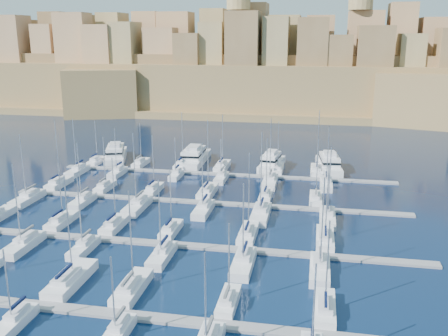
% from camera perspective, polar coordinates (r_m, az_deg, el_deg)
% --- Properties ---
extents(ground, '(600.00, 600.00, 0.00)m').
position_cam_1_polar(ground, '(95.30, -3.69, -5.98)').
color(ground, black).
rests_on(ground, ground).
extents(pontoon_near, '(84.00, 2.00, 0.40)m').
position_cam_1_polar(pontoon_near, '(66.10, -11.27, -16.15)').
color(pontoon_near, slate).
rests_on(pontoon_near, ground).
extents(pontoon_mid_near, '(84.00, 2.00, 0.40)m').
position_cam_1_polar(pontoon_mid_near, '(84.53, -5.72, -8.70)').
color(pontoon_mid_near, slate).
rests_on(pontoon_mid_near, ground).
extents(pontoon_mid_far, '(84.00, 2.00, 0.40)m').
position_cam_1_polar(pontoon_mid_far, '(104.36, -2.34, -3.95)').
color(pontoon_mid_far, slate).
rests_on(pontoon_mid_far, ground).
extents(pontoon_far, '(84.00, 2.00, 0.40)m').
position_cam_1_polar(pontoon_far, '(124.91, -0.07, -0.73)').
color(pontoon_far, slate).
rests_on(pontoon_far, ground).
extents(sailboat_2, '(3.30, 11.00, 16.11)m').
position_cam_1_polar(sailboat_2, '(74.97, -17.14, -12.09)').
color(sailboat_2, silver).
rests_on(sailboat_2, ground).
extents(sailboat_3, '(2.93, 9.77, 14.71)m').
position_cam_1_polar(sailboat_3, '(70.87, -10.49, -13.32)').
color(sailboat_3, silver).
rests_on(sailboat_3, ground).
extents(sailboat_4, '(2.29, 7.64, 11.63)m').
position_cam_1_polar(sailboat_4, '(66.69, 0.50, -15.02)').
color(sailboat_4, silver).
rests_on(sailboat_4, ground).
extents(sailboat_5, '(2.59, 8.63, 12.68)m').
position_cam_1_polar(sailboat_5, '(66.35, 11.46, -15.50)').
color(sailboat_5, silver).
rests_on(sailboat_5, ground).
extents(sailboat_8, '(2.27, 7.56, 10.67)m').
position_cam_1_polar(sailboat_8, '(67.53, -22.82, -15.91)').
color(sailboat_8, silver).
rests_on(sailboat_8, ground).
extents(sailboat_9, '(2.21, 7.38, 10.83)m').
position_cam_1_polar(sailboat_9, '(61.94, -12.10, -17.97)').
color(sailboat_9, silver).
rests_on(sailboat_9, ground).
extents(sailboat_13, '(2.64, 8.79, 11.88)m').
position_cam_1_polar(sailboat_13, '(97.46, -18.08, -5.78)').
color(sailboat_13, silver).
rests_on(sailboat_13, ground).
extents(sailboat_14, '(2.66, 8.87, 13.40)m').
position_cam_1_polar(sailboat_14, '(93.07, -12.40, -6.35)').
color(sailboat_14, silver).
rests_on(sailboat_14, ground).
extents(sailboat_15, '(2.42, 8.06, 11.80)m').
position_cam_1_polar(sailboat_15, '(89.22, -6.11, -7.04)').
color(sailboat_15, silver).
rests_on(sailboat_15, ground).
extents(sailboat_16, '(2.82, 9.40, 15.30)m').
position_cam_1_polar(sailboat_16, '(87.06, 2.75, -7.51)').
color(sailboat_16, silver).
rests_on(sailboat_16, ground).
extents(sailboat_17, '(2.95, 9.84, 13.75)m').
position_cam_1_polar(sailboat_17, '(86.62, 11.47, -7.94)').
color(sailboat_17, silver).
rests_on(sailboat_17, ground).
extents(sailboat_19, '(2.91, 9.69, 14.84)m').
position_cam_1_polar(sailboat_19, '(89.15, -21.94, -8.09)').
color(sailboat_19, silver).
rests_on(sailboat_19, ground).
extents(sailboat_20, '(2.41, 8.04, 13.38)m').
position_cam_1_polar(sailboat_20, '(84.91, -15.71, -8.71)').
color(sailboat_20, silver).
rests_on(sailboat_20, ground).
extents(sailboat_21, '(2.66, 8.87, 13.43)m').
position_cam_1_polar(sailboat_21, '(79.79, -7.09, -9.81)').
color(sailboat_21, silver).
rests_on(sailboat_21, ground).
extents(sailboat_22, '(2.96, 9.85, 13.75)m').
position_cam_1_polar(sailboat_22, '(76.65, 2.23, -10.78)').
color(sailboat_22, silver).
rests_on(sailboat_22, ground).
extents(sailboat_23, '(2.91, 9.69, 15.24)m').
position_cam_1_polar(sailboat_23, '(76.09, 10.88, -11.26)').
color(sailboat_23, silver).
rests_on(sailboat_23, ground).
extents(sailboat_24, '(2.73, 9.09, 15.63)m').
position_cam_1_polar(sailboat_24, '(121.67, -18.36, -1.67)').
color(sailboat_24, silver).
rests_on(sailboat_24, ground).
extents(sailboat_25, '(2.41, 8.05, 12.36)m').
position_cam_1_polar(sailboat_25, '(116.13, -13.44, -2.11)').
color(sailboat_25, silver).
rests_on(sailboat_25, ground).
extents(sailboat_26, '(2.48, 8.28, 13.21)m').
position_cam_1_polar(sailboat_26, '(112.15, -8.08, -2.44)').
color(sailboat_26, silver).
rests_on(sailboat_26, ground).
extents(sailboat_27, '(3.03, 10.10, 16.82)m').
position_cam_1_polar(sailboat_27, '(109.76, -1.89, -2.66)').
color(sailboat_27, silver).
rests_on(sailboat_27, ground).
extents(sailboat_28, '(2.50, 8.34, 13.51)m').
position_cam_1_polar(sailboat_28, '(107.00, 4.80, -3.20)').
color(sailboat_28, silver).
rests_on(sailboat_28, ground).
extents(sailboat_29, '(2.59, 8.63, 13.64)m').
position_cam_1_polar(sailboat_29, '(106.66, 10.44, -3.46)').
color(sailboat_29, silver).
rests_on(sailboat_29, ground).
extents(sailboat_30, '(2.99, 9.98, 14.90)m').
position_cam_1_polar(sailboat_30, '(112.89, -21.50, -3.24)').
color(sailboat_30, silver).
rests_on(sailboat_30, ground).
extents(sailboat_31, '(2.65, 8.82, 13.49)m').
position_cam_1_polar(sailboat_31, '(107.56, -15.86, -3.64)').
color(sailboat_31, silver).
rests_on(sailboat_31, ground).
extents(sailboat_32, '(3.11, 10.36, 16.09)m').
position_cam_1_polar(sailboat_32, '(102.12, -9.86, -4.26)').
color(sailboat_32, silver).
rests_on(sailboat_32, ground).
extents(sailboat_33, '(2.84, 9.46, 14.52)m').
position_cam_1_polar(sailboat_33, '(98.75, -2.36, -4.73)').
color(sailboat_33, silver).
rests_on(sailboat_33, ground).
extents(sailboat_34, '(3.22, 10.72, 17.28)m').
position_cam_1_polar(sailboat_34, '(96.35, 4.22, -5.25)').
color(sailboat_34, silver).
rests_on(sailboat_34, ground).
extents(sailboat_35, '(2.92, 9.72, 14.76)m').
position_cam_1_polar(sailboat_35, '(96.36, 11.73, -5.55)').
color(sailboat_35, silver).
rests_on(sailboat_35, ground).
extents(sailboat_36, '(2.35, 7.83, 12.03)m').
position_cam_1_polar(sailboat_36, '(140.20, -14.36, 0.77)').
color(sailboat_36, silver).
rests_on(sailboat_36, ground).
extents(sailboat_37, '(2.49, 8.29, 11.69)m').
position_cam_1_polar(sailboat_37, '(135.65, -9.51, 0.56)').
color(sailboat_37, silver).
rests_on(sailboat_37, ground).
extents(sailboat_38, '(2.77, 9.22, 14.88)m').
position_cam_1_polar(sailboat_38, '(132.62, -4.79, 0.40)').
color(sailboat_38, silver).
rests_on(sailboat_38, ground).
extents(sailboat_39, '(2.96, 9.86, 14.55)m').
position_cam_1_polar(sailboat_39, '(130.54, -0.22, 0.22)').
color(sailboat_39, silver).
rests_on(sailboat_39, ground).
extents(sailboat_40, '(2.82, 9.39, 13.31)m').
position_cam_1_polar(sailboat_40, '(128.45, 6.11, -0.12)').
color(sailboat_40, silver).
rests_on(sailboat_40, ground).
extents(sailboat_41, '(3.03, 10.12, 16.31)m').
position_cam_1_polar(sailboat_41, '(128.44, 10.54, -0.28)').
color(sailboat_41, silver).
rests_on(sailboat_41, ground).
extents(sailboat_42, '(2.77, 9.24, 14.42)m').
position_cam_1_polar(sailboat_42, '(131.42, -16.38, -0.31)').
color(sailboat_42, silver).
rests_on(sailboat_42, ground).
extents(sailboat_43, '(2.43, 8.10, 12.27)m').
position_cam_1_polar(sailboat_43, '(127.56, -12.06, -0.49)').
color(sailboat_43, silver).
rests_on(sailboat_43, ground).
extents(sailboat_44, '(2.19, 7.30, 10.50)m').
position_cam_1_polar(sailboat_44, '(122.98, -5.48, -0.81)').
color(sailboat_44, silver).
rests_on(sailboat_44, ground).
extents(sailboat_45, '(2.40, 8.01, 10.70)m').
position_cam_1_polar(sailboat_45, '(120.06, -0.30, -1.13)').
color(sailboat_45, silver).
rests_on(sailboat_45, ground).
extents(sailboat_46, '(3.18, 10.59, 16.12)m').
position_cam_1_polar(sailboat_46, '(117.24, 5.27, -1.56)').
color(sailboat_46, silver).
rests_on(sailboat_46, ground).
extents(sailboat_47, '(2.79, 9.31, 14.32)m').
position_cam_1_polar(sailboat_47, '(117.43, 11.59, -1.79)').
color(sailboat_47, silver).
rests_on(sailboat_47, ground).
extents(motor_yacht_a, '(10.30, 17.96, 5.25)m').
position_cam_1_polar(motor_yacht_a, '(142.96, -12.28, 1.58)').
color(motor_yacht_a, silver).
rests_on(motor_yacht_a, ground).
extents(motor_yacht_b, '(6.06, 18.92, 5.25)m').
position_cam_1_polar(motor_yacht_b, '(136.59, -3.43, 1.28)').
color(motor_yacht_b, silver).
rests_on(motor_yacht_b, ground).
extents(motor_yacht_c, '(6.27, 15.08, 5.25)m').
position_cam_1_polar(motor_yacht_c, '(131.19, 5.45, 0.66)').
color(motor_yacht_c, silver).
rests_on(motor_yacht_c, ground).
extents(motor_yacht_d, '(6.95, 17.62, 5.25)m').
position_cam_1_polar(motor_yacht_d, '(131.94, 11.90, 0.49)').
color(motor_yacht_d, silver).
rests_on(motor_yacht_d, ground).
extents(fortified_city, '(460.00, 108.95, 59.52)m').
position_cam_1_polar(fortified_city, '(243.20, 5.40, 10.39)').
color(fortified_city, brown).
rests_on(fortified_city, ground).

